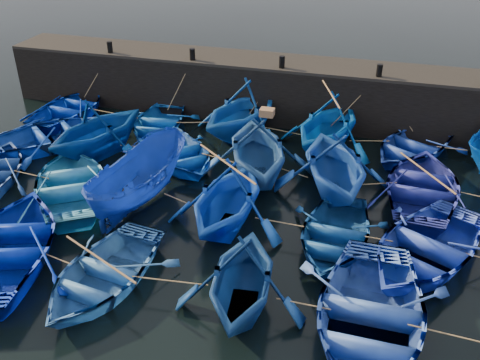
# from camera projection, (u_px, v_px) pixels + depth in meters

# --- Properties ---
(ground) EXTENTS (120.00, 120.00, 0.00)m
(ground) POSITION_uv_depth(u_px,v_px,m) (210.00, 252.00, 15.84)
(ground) COLOR black
(ground) RESTS_ON ground
(quay_wall) EXTENTS (26.00, 2.50, 2.50)m
(quay_wall) POSITION_uv_depth(u_px,v_px,m) (285.00, 91.00, 23.96)
(quay_wall) COLOR black
(quay_wall) RESTS_ON ground
(quay_top) EXTENTS (26.00, 2.50, 0.12)m
(quay_top) POSITION_uv_depth(u_px,v_px,m) (286.00, 63.00, 23.30)
(quay_top) COLOR black
(quay_top) RESTS_ON quay_wall
(bollard_0) EXTENTS (0.24, 0.24, 0.50)m
(bollard_0) POSITION_uv_depth(u_px,v_px,m) (110.00, 47.00, 24.31)
(bollard_0) COLOR black
(bollard_0) RESTS_ON quay_top
(bollard_1) EXTENTS (0.24, 0.24, 0.50)m
(bollard_1) POSITION_uv_depth(u_px,v_px,m) (192.00, 54.00, 23.35)
(bollard_1) COLOR black
(bollard_1) RESTS_ON quay_top
(bollard_2) EXTENTS (0.24, 0.24, 0.50)m
(bollard_2) POSITION_uv_depth(u_px,v_px,m) (282.00, 62.00, 22.40)
(bollard_2) COLOR black
(bollard_2) RESTS_ON quay_top
(bollard_3) EXTENTS (0.24, 0.24, 0.50)m
(bollard_3) POSITION_uv_depth(u_px,v_px,m) (379.00, 70.00, 21.45)
(bollard_3) COLOR black
(bollard_3) RESTS_ON quay_top
(boat_0) EXTENTS (3.77, 4.97, 0.97)m
(boat_0) POSITION_uv_depth(u_px,v_px,m) (71.00, 108.00, 24.29)
(boat_0) COLOR #002395
(boat_0) RESTS_ON ground
(boat_1) EXTENTS (3.50, 4.61, 0.90)m
(boat_1) POSITION_uv_depth(u_px,v_px,m) (157.00, 122.00, 22.95)
(boat_1) COLOR #0C4CB1
(boat_1) RESTS_ON ground
(boat_2) EXTENTS (5.49, 5.87, 2.49)m
(boat_2) POSITION_uv_depth(u_px,v_px,m) (242.00, 109.00, 22.17)
(boat_2) COLOR #0E4A9D
(boat_2) RESTS_ON ground
(boat_3) EXTENTS (5.07, 5.49, 2.40)m
(boat_3) POSITION_uv_depth(u_px,v_px,m) (328.00, 123.00, 21.05)
(boat_3) COLOR #0551BC
(boat_3) RESTS_ON ground
(boat_4) EXTENTS (5.12, 5.60, 0.95)m
(boat_4) POSITION_uv_depth(u_px,v_px,m) (412.00, 146.00, 20.95)
(boat_4) COLOR navy
(boat_4) RESTS_ON ground
(boat_6) EXTENTS (5.99, 6.24, 1.05)m
(boat_6) POSITION_uv_depth(u_px,v_px,m) (50.00, 134.00, 21.73)
(boat_6) COLOR navy
(boat_6) RESTS_ON ground
(boat_7) EXTENTS (5.21, 5.58, 2.37)m
(boat_7) POSITION_uv_depth(u_px,v_px,m) (97.00, 128.00, 20.69)
(boat_7) COLOR navy
(boat_7) RESTS_ON ground
(boat_8) EXTENTS (5.19, 5.29, 0.90)m
(boat_8) POSITION_uv_depth(u_px,v_px,m) (180.00, 153.00, 20.46)
(boat_8) COLOR #0D48B1
(boat_8) RESTS_ON ground
(boat_9) EXTENTS (5.56, 5.96, 2.53)m
(boat_9) POSITION_uv_depth(u_px,v_px,m) (258.00, 148.00, 19.01)
(boat_9) COLOR navy
(boat_9) RESTS_ON ground
(boat_10) EXTENTS (5.45, 5.84, 2.49)m
(boat_10) POSITION_uv_depth(u_px,v_px,m) (335.00, 163.00, 18.05)
(boat_10) COLOR #13429D
(boat_10) RESTS_ON ground
(boat_11) EXTENTS (3.99, 5.38, 1.08)m
(boat_11) POSITION_uv_depth(u_px,v_px,m) (424.00, 187.00, 18.08)
(boat_11) COLOR navy
(boat_11) RESTS_ON ground
(boat_14) EXTENTS (5.83, 6.28, 1.06)m
(boat_14) POSITION_uv_depth(u_px,v_px,m) (72.00, 183.00, 18.34)
(boat_14) COLOR #2979C6
(boat_14) RESTS_ON ground
(boat_15) EXTENTS (2.65, 5.15, 1.90)m
(boat_15) POSITION_uv_depth(u_px,v_px,m) (139.00, 179.00, 17.69)
(boat_15) COLOR navy
(boat_15) RESTS_ON ground
(boat_16) EXTENTS (4.04, 4.59, 2.29)m
(boat_16) POSITION_uv_depth(u_px,v_px,m) (227.00, 197.00, 16.36)
(boat_16) COLOR blue
(boat_16) RESTS_ON ground
(boat_17) EXTENTS (3.31, 4.45, 0.89)m
(boat_17) POSITION_uv_depth(u_px,v_px,m) (334.00, 234.00, 15.86)
(boat_17) COLOR navy
(boat_17) RESTS_ON ground
(boat_18) EXTENTS (5.59, 6.25, 1.07)m
(boat_18) POSITION_uv_depth(u_px,v_px,m) (425.00, 247.00, 15.18)
(boat_18) COLOR blue
(boat_18) RESTS_ON ground
(boat_21) EXTENTS (5.51, 6.46, 1.14)m
(boat_21) POSITION_uv_depth(u_px,v_px,m) (10.00, 245.00, 15.21)
(boat_21) COLOR #001B95
(boat_21) RESTS_ON ground
(boat_22) EXTENTS (3.73, 4.82, 0.92)m
(boat_22) POSITION_uv_depth(u_px,v_px,m) (102.00, 273.00, 14.31)
(boat_22) COLOR #2E64B4
(boat_22) RESTS_ON ground
(boat_23) EXTENTS (3.79, 4.26, 2.05)m
(boat_23) POSITION_uv_depth(u_px,v_px,m) (242.00, 277.00, 13.31)
(boat_23) COLOR navy
(boat_23) RESTS_ON ground
(boat_24) EXTENTS (4.02, 5.60, 1.16)m
(boat_24) POSITION_uv_depth(u_px,v_px,m) (369.00, 316.00, 12.76)
(boat_24) COLOR blue
(boat_24) RESTS_ON ground
(wooden_crate) EXTENTS (0.48, 0.38, 0.26)m
(wooden_crate) POSITION_uv_depth(u_px,v_px,m) (267.00, 112.00, 18.24)
(wooden_crate) COLOR brown
(wooden_crate) RESTS_ON boat_9
(mooring_ropes) EXTENTS (17.94, 11.76, 2.10)m
(mooring_ropes) POSITION_uv_depth(u_px,v_px,m) (255.00, 153.00, 19.50)
(mooring_ropes) COLOR tan
(mooring_ropes) RESTS_ON ground
(loose_oars) EXTENTS (10.60, 11.94, 1.54)m
(loose_oars) POSITION_uv_depth(u_px,v_px,m) (284.00, 164.00, 17.02)
(loose_oars) COLOR #99724C
(loose_oars) RESTS_ON ground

